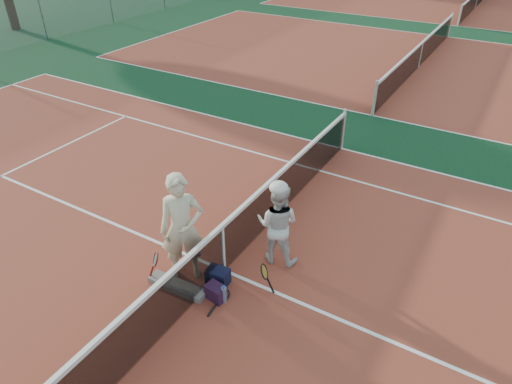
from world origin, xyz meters
TOP-DOWN VIEW (x-y plane):
  - ground at (0.00, 0.00)m, footprint 130.00×130.00m
  - court_main at (0.00, 0.00)m, footprint 23.77×10.97m
  - court_far_a at (0.00, 13.50)m, footprint 23.77×10.97m
  - court_far_b at (0.00, 27.00)m, footprint 23.77×10.97m
  - net_main at (0.00, 0.00)m, footprint 0.10×10.98m
  - net_far_a at (0.00, 13.50)m, footprint 0.10×10.98m
  - player_a at (-0.52, -0.40)m, footprint 0.87×0.84m
  - player_b at (0.64, 0.76)m, footprint 0.87×0.74m
  - racket_red at (-0.86, -0.75)m, footprint 0.36×0.36m
  - racket_black_held at (0.86, -0.08)m, footprint 0.31×0.33m
  - racket_spare at (0.34, -0.55)m, footprint 0.32×0.62m
  - sports_bag_navy at (0.08, -0.30)m, footprint 0.40×0.30m
  - sports_bag_purple at (0.26, -0.61)m, footprint 0.36×0.27m
  - net_cover_canvas at (-0.43, -0.77)m, footprint 1.08×0.29m
  - water_bottle at (0.42, -0.60)m, footprint 0.09×0.09m

SIDE VIEW (x-z plane):
  - ground at x=0.00m, z-range 0.00..0.00m
  - court_main at x=0.00m, z-range 0.00..0.01m
  - court_far_a at x=0.00m, z-range 0.00..0.01m
  - court_far_b at x=0.00m, z-range 0.00..0.01m
  - racket_spare at x=0.34m, z-range 0.00..0.08m
  - net_cover_canvas at x=-0.43m, z-range 0.00..0.11m
  - sports_bag_purple at x=0.26m, z-range 0.00..0.27m
  - sports_bag_navy at x=0.08m, z-range 0.00..0.30m
  - water_bottle at x=0.42m, z-range 0.00..0.30m
  - racket_red at x=-0.86m, z-range 0.00..0.57m
  - racket_black_held at x=0.86m, z-range 0.00..0.57m
  - net_main at x=0.00m, z-range 0.00..1.02m
  - net_far_a at x=0.00m, z-range 0.00..1.02m
  - player_b at x=0.64m, z-range 0.00..1.58m
  - player_a at x=-0.52m, z-range 0.00..2.00m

